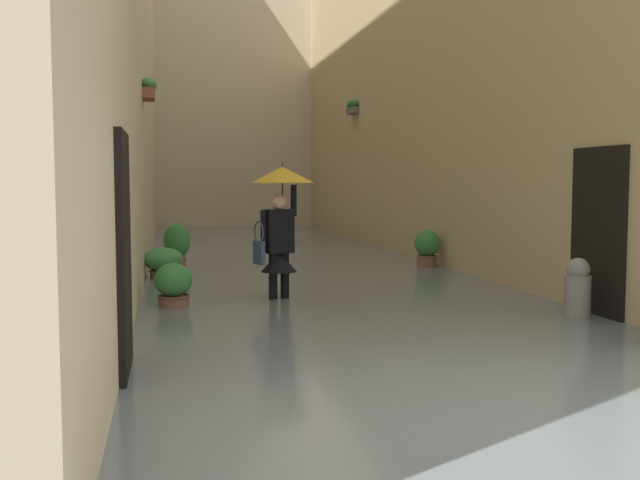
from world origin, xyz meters
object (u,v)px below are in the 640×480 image
at_px(person_wading, 280,212).
at_px(potted_plant_mid_right, 163,264).
at_px(potted_plant_far_right, 177,246).
at_px(potted_plant_near_right, 173,288).
at_px(mooring_bollard, 577,295).
at_px(potted_plant_near_left, 427,249).

distance_m(person_wading, potted_plant_mid_right, 3.23).
xyz_separation_m(person_wading, potted_plant_far_right, (1.36, -3.93, -0.78)).
bearing_deg(potted_plant_near_right, potted_plant_mid_right, -87.14).
bearing_deg(potted_plant_near_right, potted_plant_far_right, -91.34).
xyz_separation_m(potted_plant_near_right, mooring_bollard, (-4.69, 1.81, 0.04)).
bearing_deg(potted_plant_mid_right, person_wading, 121.45).
height_order(potted_plant_far_right, potted_plant_near_left, potted_plant_far_right).
distance_m(potted_plant_near_right, potted_plant_near_left, 5.98).
height_order(potted_plant_near_right, potted_plant_near_left, potted_plant_near_left).
bearing_deg(potted_plant_mid_right, potted_plant_far_right, -100.82).
bearing_deg(potted_plant_near_right, mooring_bollard, 158.91).
xyz_separation_m(potted_plant_near_left, potted_plant_mid_right, (4.92, 0.63, -0.10)).
height_order(potted_plant_near_right, potted_plant_far_right, potted_plant_far_right).
distance_m(person_wading, potted_plant_near_left, 4.73).
bearing_deg(potted_plant_near_right, person_wading, -166.61).
height_order(potted_plant_near_right, potted_plant_mid_right, potted_plant_near_right).
bearing_deg(potted_plant_far_right, potted_plant_near_right, 88.66).
height_order(potted_plant_far_right, potted_plant_mid_right, potted_plant_far_right).
bearing_deg(potted_plant_near_right, potted_plant_near_left, -142.88).
relative_size(potted_plant_near_right, mooring_bollard, 0.82).
distance_m(potted_plant_near_right, mooring_bollard, 5.03).
bearing_deg(mooring_bollard, potted_plant_far_right, -52.95).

